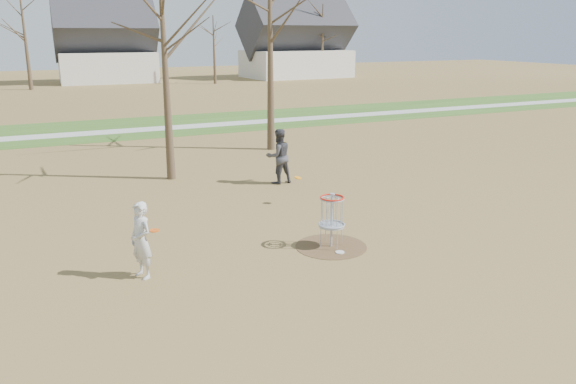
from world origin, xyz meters
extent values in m
plane|color=brown|center=(0.00, 0.00, 0.00)|extent=(160.00, 160.00, 0.00)
cube|color=#2D5119|center=(0.00, 21.00, 0.01)|extent=(160.00, 8.00, 0.01)
cube|color=#9E9E99|center=(0.00, 20.00, 0.01)|extent=(160.00, 1.50, 0.01)
cylinder|color=#47331E|center=(0.00, 0.00, 0.01)|extent=(1.80, 1.80, 0.01)
imported|color=silver|center=(-4.63, 0.13, 0.86)|extent=(0.61, 0.73, 1.71)
imported|color=#3A393F|center=(1.34, 6.26, 0.98)|extent=(0.99, 0.79, 1.95)
cylinder|color=silver|center=(-0.02, -0.47, 0.02)|extent=(0.22, 0.22, 0.02)
cylinder|color=orange|center=(0.83, 3.64, 0.85)|extent=(0.23, 0.22, 0.10)
cylinder|color=#E7510C|center=(-4.36, 0.00, 1.08)|extent=(0.22, 0.22, 0.02)
cylinder|color=#9EA3AD|center=(0.00, 0.00, 0.68)|extent=(0.05, 0.05, 1.35)
cylinder|color=#9EA3AD|center=(0.00, 0.00, 0.55)|extent=(0.64, 0.64, 0.04)
torus|color=#9EA3AD|center=(0.00, 0.00, 1.25)|extent=(0.60, 0.60, 0.04)
torus|color=red|center=(0.00, 0.00, 1.28)|extent=(0.60, 0.60, 0.04)
cone|color=#382B1E|center=(-2.00, 8.50, 3.75)|extent=(0.32, 0.32, 7.50)
cone|color=#382B1E|center=(3.50, 12.00, 4.25)|extent=(0.36, 0.36, 8.50)
cone|color=#382B1E|center=(-6.00, 48.00, 4.50)|extent=(0.40, 0.40, 9.00)
cone|color=#382B1E|center=(12.00, 47.00, 3.50)|extent=(0.32, 0.32, 7.00)
cone|color=#382B1E|center=(26.00, 49.00, 4.25)|extent=(0.38, 0.38, 8.50)
cube|color=silver|center=(2.00, 54.00, 1.60)|extent=(10.24, 7.34, 3.20)
pyramid|color=#2D2D33|center=(2.00, 54.00, 4.98)|extent=(10.74, 7.36, 3.55)
cube|color=silver|center=(24.00, 52.00, 1.60)|extent=(12.40, 8.62, 3.20)
pyramid|color=#2D2D33|center=(24.00, 52.00, 5.23)|extent=(13.00, 8.65, 4.06)
camera|label=1|loc=(-6.53, -11.51, 5.15)|focal=35.00mm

